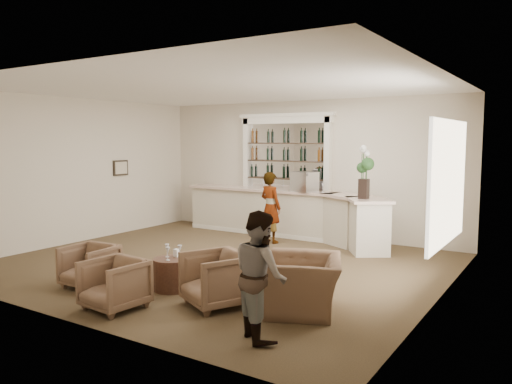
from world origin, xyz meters
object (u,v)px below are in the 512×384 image
sommelier (271,207)px  guest (260,275)px  flower_vase (364,169)px  cocktail_table (172,274)px  armchair_far (304,284)px  armchair_center (114,284)px  espresso_machine (305,182)px  armchair_left (90,266)px  armchair_right (216,279)px  bar_counter (289,214)px

sommelier → guest: size_ratio=1.06×
sommelier → guest: bearing=135.7°
flower_vase → cocktail_table: bearing=-111.7°
armchair_far → armchair_center: bearing=-83.0°
espresso_machine → sommelier: bearing=-107.6°
sommelier → armchair_far: (2.74, -3.70, -0.44)m
guest → armchair_far: bearing=-53.3°
armchair_left → flower_vase: flower_vase is taller
sommelier → flower_vase: flower_vase is taller
sommelier → armchair_right: 4.51m
espresso_machine → flower_vase: bearing=-2.6°
flower_vase → guest: bearing=-83.5°
flower_vase → espresso_machine: bearing=160.0°
sommelier → armchair_center: (0.49, -5.06, -0.46)m
cocktail_table → guest: guest is taller
guest → flower_vase: (-0.56, 4.93, 0.99)m
bar_counter → armchair_center: bar_counter is taller
guest → armchair_far: (0.01, 1.12, -0.39)m
espresso_machine → guest: bearing=-50.7°
sommelier → espresso_machine: bearing=-108.8°
armchair_center → espresso_machine: 5.86m
armchair_left → armchair_center: bearing=-27.5°
cocktail_table → guest: size_ratio=0.38×
guest → armchair_left: (-3.40, 0.28, -0.42)m
guest → cocktail_table: bearing=15.4°
armchair_center → armchair_far: 2.63m
sommelier → armchair_right: size_ratio=1.91×
bar_counter → armchair_right: (1.56, -4.98, -0.19)m
sommelier → flower_vase: (2.17, 0.11, 0.94)m
armchair_right → flower_vase: bearing=109.2°
sommelier → espresso_machine: 1.04m
sommelier → flower_vase: bearing=-161.1°
bar_counter → armchair_center: (0.44, -5.84, -0.22)m
sommelier → armchair_center: sommelier is taller
bar_counter → armchair_far: bar_counter is taller
armchair_far → cocktail_table: bearing=-107.6°
cocktail_table → espresso_machine: espresso_machine is taller
cocktail_table → armchair_right: size_ratio=0.68×
armchair_right → espresso_machine: size_ratio=1.61×
armchair_right → armchair_far: (1.13, 0.50, -0.01)m
bar_counter → armchair_right: bar_counter is taller
armchair_far → flower_vase: flower_vase is taller
armchair_left → flower_vase: size_ratio=0.69×
armchair_far → espresso_machine: (-2.24, 4.41, 1.00)m
cocktail_table → armchair_right: bearing=-12.9°
cocktail_table → armchair_left: bearing=-154.4°
cocktail_table → sommelier: sommelier is taller
armchair_right → bar_counter: bearing=134.1°
guest → armchair_left: size_ratio=2.05×
armchair_far → sommelier: bearing=-167.7°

